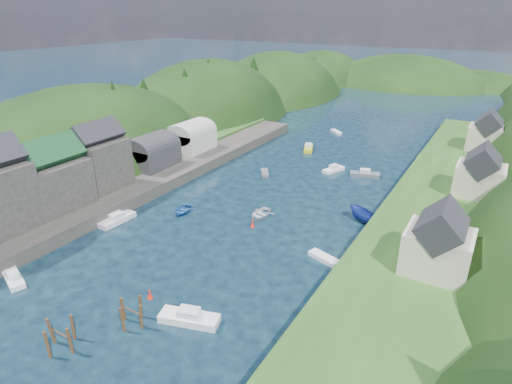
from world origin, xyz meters
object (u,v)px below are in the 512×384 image
Objects in this scene: piling_cluster_near at (61,338)px; channel_buoy_far at (253,224)px; channel_buoy_near at (150,294)px; piling_cluster_far at (132,315)px.

channel_buoy_far is at bearing 84.33° from piling_cluster_near.
piling_cluster_far is at bearing -69.63° from channel_buoy_near.
channel_buoy_far is at bearing 86.70° from channel_buoy_near.
piling_cluster_far is 24.46m from channel_buoy_far.
channel_buoy_near is (1.83, 9.93, -0.70)m from piling_cluster_near.
piling_cluster_far is at bearing -89.21° from channel_buoy_far.
channel_buoy_near is at bearing -93.30° from channel_buoy_far.
channel_buoy_near is (-1.51, 4.06, -0.65)m from piling_cluster_far.
piling_cluster_near reaches higher than channel_buoy_near.
piling_cluster_near is 1.02× the size of piling_cluster_far.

